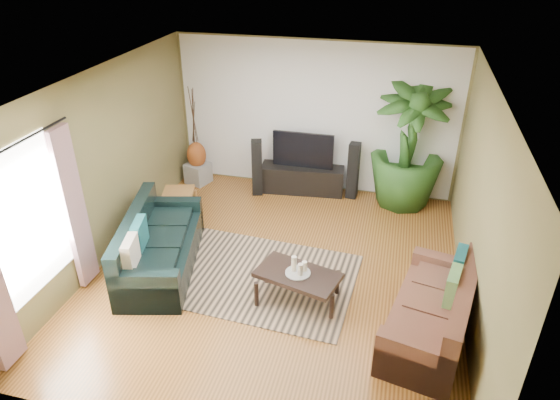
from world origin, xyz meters
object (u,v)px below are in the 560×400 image
(speaker_left, at_px, (257,168))
(potted_plant, at_px, (408,145))
(side_table, at_px, (180,205))
(vase, at_px, (197,155))
(coffee_table, at_px, (298,287))
(sofa_left, at_px, (161,242))
(television, at_px, (303,150))
(sofa_right, at_px, (432,307))
(tv_stand, at_px, (302,179))
(pedestal, at_px, (198,173))
(speaker_right, at_px, (353,171))

(speaker_left, relative_size, potted_plant, 0.47)
(speaker_left, bearing_deg, side_table, -146.20)
(vase, bearing_deg, speaker_left, -7.37)
(coffee_table, bearing_deg, sofa_left, -171.61)
(sofa_left, height_order, television, television)
(potted_plant, bearing_deg, television, 180.00)
(sofa_right, xyz_separation_m, speaker_left, (-2.99, 2.98, 0.09))
(sofa_left, height_order, tv_stand, sofa_left)
(vase, bearing_deg, television, 3.69)
(side_table, bearing_deg, television, 39.74)
(tv_stand, distance_m, side_table, 2.30)
(pedestal, bearing_deg, sofa_right, -36.75)
(sofa_left, height_order, pedestal, sofa_left)
(tv_stand, xyz_separation_m, side_table, (-1.77, -1.47, 0.01))
(speaker_right, height_order, pedestal, speaker_right)
(sofa_right, relative_size, tv_stand, 1.23)
(coffee_table, xyz_separation_m, tv_stand, (-0.57, 3.03, 0.03))
(sofa_left, height_order, side_table, sofa_left)
(coffee_table, distance_m, television, 3.14)
(tv_stand, bearing_deg, speaker_left, -165.55)
(tv_stand, distance_m, television, 0.57)
(sofa_right, height_order, television, television)
(sofa_left, relative_size, tv_stand, 1.38)
(coffee_table, distance_m, potted_plant, 3.38)
(speaker_left, xyz_separation_m, pedestal, (-1.22, 0.16, -0.32))
(vase, bearing_deg, coffee_table, -48.47)
(coffee_table, bearing_deg, speaker_right, 98.69)
(sofa_left, xyz_separation_m, side_table, (-0.32, 1.32, -0.17))
(tv_stand, relative_size, side_table, 2.89)
(sofa_right, relative_size, speaker_right, 1.77)
(television, relative_size, side_table, 2.12)
(tv_stand, bearing_deg, potted_plant, -5.80)
(speaker_left, height_order, pedestal, speaker_left)
(coffee_table, bearing_deg, sofa_right, 6.61)
(sofa_right, distance_m, speaker_left, 4.22)
(potted_plant, relative_size, side_table, 4.22)
(coffee_table, relative_size, tv_stand, 0.70)
(tv_stand, bearing_deg, speaker_right, -5.80)
(television, relative_size, vase, 2.19)
(pedestal, bearing_deg, vase, 0.00)
(sofa_left, xyz_separation_m, television, (1.45, 2.79, 0.39))
(speaker_left, bearing_deg, speaker_right, -6.61)
(television, bearing_deg, vase, -176.31)
(coffee_table, height_order, pedestal, coffee_table)
(coffee_table, bearing_deg, potted_plant, 83.15)
(vase, height_order, side_table, vase)
(sofa_left, bearing_deg, coffee_table, -110.51)
(vase, bearing_deg, sofa_right, -36.75)
(tv_stand, relative_size, pedestal, 3.83)
(sofa_left, height_order, vase, sofa_left)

